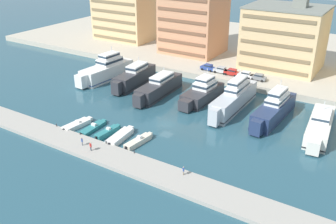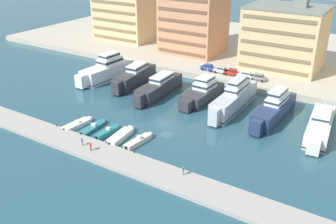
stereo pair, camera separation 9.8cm
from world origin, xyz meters
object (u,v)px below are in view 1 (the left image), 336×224
(yacht_ivory_mid_right, at_px, (320,126))
(pedestrian_near_edge, at_px, (183,170))
(motorboat_teal_left, at_px, (93,128))
(motorboat_cream_center, at_px, (139,141))
(yacht_charcoal_center_left, at_px, (202,93))
(pedestrian_mid_deck, at_px, (82,141))
(pedestrian_far_side, at_px, (91,146))
(yacht_silver_center, at_px, (234,98))
(yacht_navy_center_right, at_px, (274,109))
(car_red_mid_left, at_px, (232,72))
(yacht_charcoal_mid_left, at_px, (159,87))
(car_blue_far_left, at_px, (208,67))
(yacht_charcoal_left, at_px, (135,77))
(car_silver_left, at_px, (221,70))
(car_white_center_left, at_px, (246,74))
(yacht_white_far_left, at_px, (106,70))
(motorboat_white_center_left, at_px, (120,136))
(motorboat_teal_mid_left, at_px, (108,132))
(car_grey_center, at_px, (258,77))
(motorboat_white_far_left, at_px, (77,124))

(yacht_ivory_mid_right, xyz_separation_m, pedestrian_near_edge, (-15.39, -27.99, -0.12))
(motorboat_teal_left, relative_size, motorboat_cream_center, 1.05)
(yacht_charcoal_center_left, height_order, pedestrian_mid_deck, yacht_charcoal_center_left)
(pedestrian_far_side, bearing_deg, yacht_silver_center, 66.14)
(yacht_navy_center_right, distance_m, car_red_mid_left, 24.17)
(yacht_silver_center, bearing_deg, yacht_charcoal_mid_left, -173.78)
(car_blue_far_left, height_order, pedestrian_mid_deck, car_blue_far_left)
(yacht_charcoal_mid_left, distance_m, pedestrian_far_side, 30.39)
(yacht_navy_center_right, height_order, car_blue_far_left, yacht_navy_center_right)
(yacht_ivory_mid_right, height_order, motorboat_teal_left, yacht_ivory_mid_right)
(yacht_charcoal_left, height_order, yacht_silver_center, yacht_silver_center)
(car_silver_left, xyz_separation_m, car_white_center_left, (7.21, -0.15, 0.00))
(car_red_mid_left, xyz_separation_m, car_white_center_left, (3.96, -0.03, 0.00))
(yacht_white_far_left, distance_m, pedestrian_near_edge, 51.58)
(yacht_ivory_mid_right, xyz_separation_m, motorboat_white_center_left, (-32.50, -22.99, -1.22))
(yacht_charcoal_left, height_order, yacht_charcoal_center_left, yacht_charcoal_center_left)
(yacht_charcoal_center_left, xyz_separation_m, yacht_silver_center, (8.44, -0.72, 0.61))
(yacht_ivory_mid_right, relative_size, motorboat_teal_mid_left, 2.91)
(motorboat_teal_left, height_order, motorboat_white_center_left, motorboat_teal_left)
(car_grey_center, bearing_deg, car_blue_far_left, 178.86)
(motorboat_white_far_left, height_order, car_silver_left, car_silver_left)
(yacht_white_far_left, xyz_separation_m, yacht_ivory_mid_right, (57.28, -2.09, -0.85))
(car_blue_far_left, relative_size, car_red_mid_left, 1.02)
(car_silver_left, relative_size, car_grey_center, 1.01)
(pedestrian_mid_deck, bearing_deg, car_white_center_left, 74.91)
(car_red_mid_left, distance_m, pedestrian_far_side, 49.39)
(car_red_mid_left, bearing_deg, motorboat_cream_center, -91.80)
(yacht_silver_center, xyz_separation_m, motorboat_teal_left, (-20.51, -24.65, -2.28))
(yacht_charcoal_center_left, xyz_separation_m, motorboat_teal_left, (-12.07, -25.37, -1.67))
(motorboat_white_far_left, height_order, car_grey_center, car_grey_center)
(yacht_silver_center, distance_m, pedestrian_mid_deck, 35.74)
(yacht_charcoal_mid_left, xyz_separation_m, car_red_mid_left, (11.31, 18.97, 0.61))
(yacht_white_far_left, relative_size, car_red_mid_left, 4.84)
(car_blue_far_left, distance_m, car_silver_left, 4.09)
(pedestrian_near_edge, bearing_deg, motorboat_teal_mid_left, 166.28)
(yacht_charcoal_center_left, distance_m, motorboat_white_center_left, 26.01)
(yacht_navy_center_right, xyz_separation_m, pedestrian_far_side, (-23.52, -31.90, -0.65))
(yacht_silver_center, xyz_separation_m, pedestrian_far_side, (-14.19, -32.08, -0.95))
(motorboat_teal_mid_left, relative_size, motorboat_white_center_left, 0.84)
(yacht_navy_center_right, height_order, car_red_mid_left, yacht_navy_center_right)
(pedestrian_far_side, bearing_deg, car_blue_far_left, 91.09)
(car_silver_left, bearing_deg, yacht_charcoal_center_left, -80.94)
(pedestrian_near_edge, bearing_deg, yacht_silver_center, 97.41)
(car_blue_far_left, xyz_separation_m, pedestrian_mid_deck, (-1.74, -48.67, -1.01))
(car_silver_left, bearing_deg, car_white_center_left, -1.23)
(yacht_silver_center, height_order, pedestrian_mid_deck, yacht_silver_center)
(pedestrian_near_edge, bearing_deg, yacht_charcoal_mid_left, 129.65)
(yacht_silver_center, distance_m, pedestrian_far_side, 35.09)
(yacht_charcoal_mid_left, distance_m, car_silver_left, 20.74)
(car_white_center_left, bearing_deg, pedestrian_mid_deck, -105.09)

